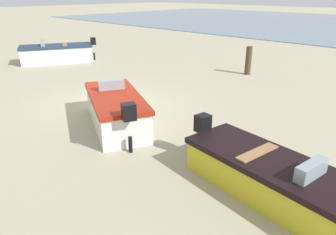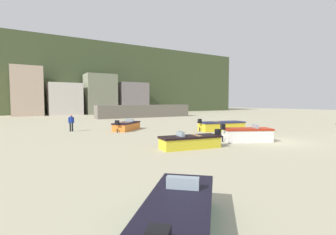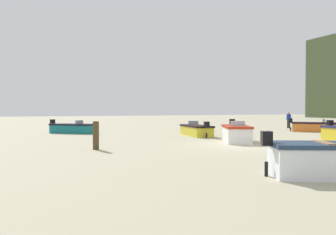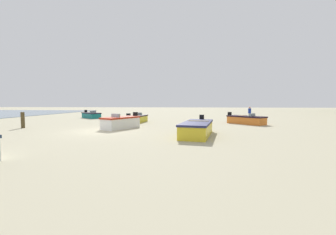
# 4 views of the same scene
# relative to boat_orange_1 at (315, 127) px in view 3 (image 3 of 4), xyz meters

# --- Properties ---
(ground_plane) EXTENTS (160.00, 160.00, 0.00)m
(ground_plane) POSITION_rel_boat_orange_1_xyz_m (6.52, -12.08, -0.41)
(ground_plane) COLOR #AEA788
(boat_orange_1) EXTENTS (3.66, 3.51, 1.11)m
(boat_orange_1) POSITION_rel_boat_orange_1_xyz_m (0.00, 0.00, 0.00)
(boat_orange_1) COLOR orange
(boat_orange_1) RESTS_ON ground
(boat_yellow_2) EXTENTS (4.08, 1.82, 1.07)m
(boat_yellow_2) POSITION_rel_boat_orange_1_xyz_m (-0.28, -11.04, -0.02)
(boat_yellow_2) COLOR gold
(boat_yellow_2) RESTS_ON ground
(boat_white_3) EXTENTS (3.58, 2.70, 1.27)m
(boat_white_3) POSITION_rel_boat_orange_1_xyz_m (4.67, -11.08, 0.07)
(boat_white_3) COLOR white
(boat_white_3) RESTS_ON ground
(boat_teal_5) EXTENTS (3.37, 3.52, 1.07)m
(boat_teal_5) POSITION_rel_boat_orange_1_xyz_m (-6.24, -18.78, -0.02)
(boat_teal_5) COLOR #157477
(boat_teal_5) RESTS_ON ground
(mooring_post_near_water) EXTENTS (0.28, 0.28, 1.32)m
(mooring_post_near_water) POSITION_rel_boat_orange_1_xyz_m (5.17, -19.22, 0.24)
(mooring_post_near_water) COLOR #4B3C22
(mooring_post_near_water) RESTS_ON ground
(beach_walker_foreground) EXTENTS (0.54, 0.37, 1.62)m
(beach_walker_foreground) POSITION_rel_boat_orange_1_xyz_m (-4.90, 1.71, 0.54)
(beach_walker_foreground) COLOR black
(beach_walker_foreground) RESTS_ON ground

